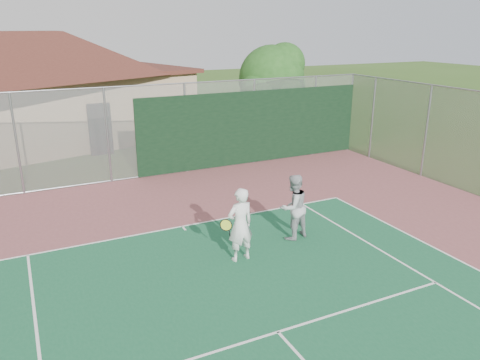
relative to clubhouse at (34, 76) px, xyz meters
name	(u,v)px	position (x,y,z in m)	size (l,w,h in m)	color
back_fence	(189,131)	(4.90, -8.65, -1.55)	(20.08, 0.11, 3.53)	gray
side_fence_right	(426,132)	(12.79, -13.13, -1.47)	(0.08, 9.00, 3.50)	gray
clubhouse	(34,76)	(0.00, 0.00, 0.00)	(16.60, 13.05, 6.33)	tan
tree	(273,80)	(9.62, -6.96, -0.01)	(3.50, 3.32, 4.88)	#382114
player_white_front	(240,225)	(3.42, -16.30, -2.28)	(1.02, 0.68, 1.87)	silver
player_grey_back	(293,208)	(5.25, -15.79, -2.31)	(1.00, 0.85, 1.80)	#A7A9AC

